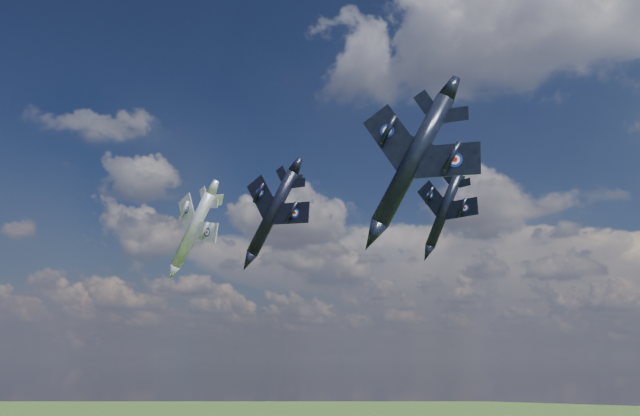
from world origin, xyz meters
The scene contains 4 objects.
jet_lead_navy centered at (7.35, 6.75, 82.27)m, with size 10.07×14.04×2.91m, color black, non-canonical shape.
jet_right_navy centered at (27.96, -5.61, 81.69)m, with size 11.08×15.45×3.20m, color black, non-canonical shape.
jet_high_navy centered at (21.73, 24.48, 84.72)m, with size 9.58×13.36×2.76m, color black, non-canonical shape.
jet_left_silver centered at (-12.10, 17.04, 84.09)m, with size 11.69×16.30×3.37m, color gray, non-canonical shape.
Camera 1 is at (43.08, -50.57, 66.46)m, focal length 35.00 mm.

